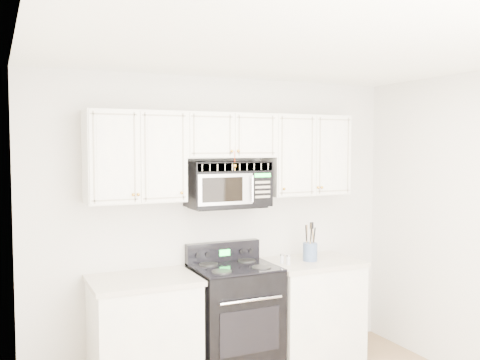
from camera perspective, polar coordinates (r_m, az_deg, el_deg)
room at (r=3.40m, az=9.33°, el=-7.99°), size 3.51×3.51×2.61m
base_cabinet_left at (r=4.60m, az=-10.23°, el=-16.20°), size 0.86×0.65×0.92m
base_cabinet_right at (r=5.21m, az=7.59°, el=-13.77°), size 0.86×0.65×0.92m
range at (r=4.85m, az=-0.59°, el=-14.37°), size 0.71×0.65×1.11m
upper_cabinets at (r=4.72m, az=-1.45°, el=3.05°), size 2.44×0.37×0.75m
microwave at (r=4.72m, az=-1.30°, el=-0.42°), size 0.72×0.41×0.40m
utensil_crock at (r=5.03m, az=7.49°, el=-7.50°), size 0.13×0.13×0.35m
shaker_salt at (r=4.85m, az=5.18°, el=-8.46°), size 0.04×0.04×0.09m
shaker_pepper at (r=4.89m, az=4.50°, el=-8.37°), size 0.04×0.04×0.09m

